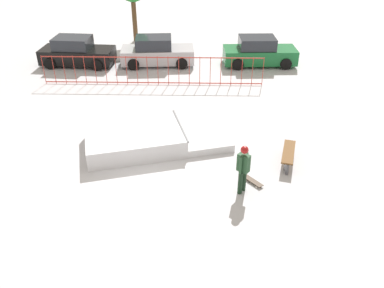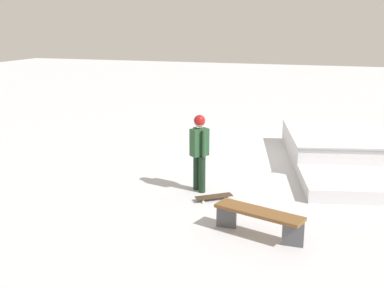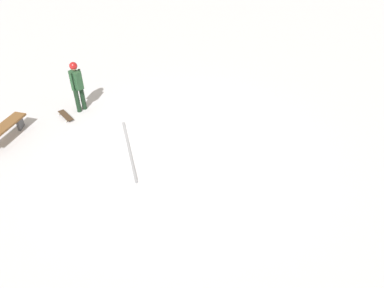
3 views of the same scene
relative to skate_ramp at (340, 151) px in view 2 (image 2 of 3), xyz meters
name	(u,v)px [view 2 (image 2 of 3)]	position (x,y,z in m)	size (l,w,h in m)	color
ground_plane	(293,157)	(-0.13, -1.25, -0.32)	(60.00, 60.00, 0.00)	silver
skate_ramp	(340,151)	(0.00, 0.00, 0.00)	(5.84, 3.74, 0.74)	silver
skater	(199,147)	(3.27, -2.96, 0.69)	(0.43, 0.41, 1.73)	black
skateboard	(214,196)	(3.71, -2.50, -0.24)	(0.64, 0.76, 0.09)	#3F2D1E
park_bench	(259,217)	(5.15, -1.30, 0.04)	(0.86, 1.65, 0.48)	brown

